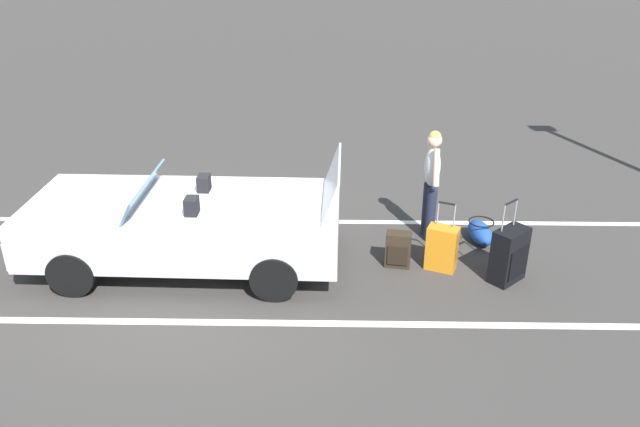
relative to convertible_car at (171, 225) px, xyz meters
The scene contains 9 objects.
ground_plane 0.62m from the convertible_car, behind, with size 80.00×80.00×0.00m, color #383533.
lot_line_near 1.46m from the convertible_car, 98.57° to the right, with size 18.00×0.12×0.01m, color silver.
lot_line_mid 1.52m from the convertible_car, 98.15° to the left, with size 18.00×0.12×0.01m, color silver.
convertible_car is the anchor object (origin of this frame).
suitcase_large_black 4.48m from the convertible_car, behind, with size 0.54×0.53×1.11m.
suitcase_medium_bright 3.65m from the convertible_car, behind, with size 0.46×0.37×0.96m.
suitcase_small_carryon 3.08m from the convertible_car, behind, with size 0.37×0.27×0.50m.
duffel_bag 4.41m from the convertible_car, behind, with size 0.42×0.67×0.34m.
traveler_person 3.70m from the convertible_car, 166.67° to the right, with size 0.25×0.61×1.65m.
Camera 1 is at (-1.94, 7.46, 4.37)m, focal length 35.14 mm.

